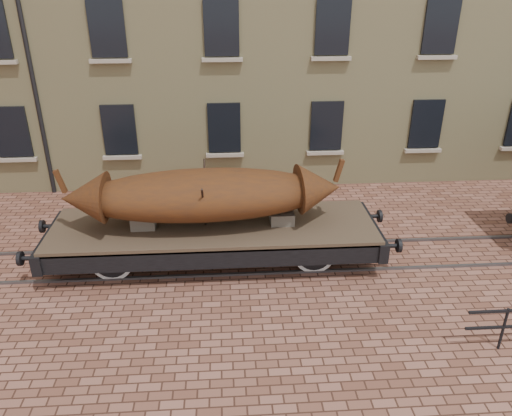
{
  "coord_description": "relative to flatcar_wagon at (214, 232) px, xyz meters",
  "views": [
    {
      "loc": [
        -2.53,
        -11.45,
        7.07
      ],
      "look_at": [
        -1.72,
        0.5,
        1.3
      ],
      "focal_mm": 35.0,
      "sensor_mm": 36.0,
      "label": 1
    }
  ],
  "objects": [
    {
      "name": "ground",
      "position": [
        2.85,
        -0.0,
        -0.88
      ],
      "size": [
        90.0,
        90.0,
        0.0
      ],
      "primitive_type": "plane",
      "color": "brown"
    },
    {
      "name": "rail_track",
      "position": [
        2.85,
        -0.0,
        -0.85
      ],
      "size": [
        30.0,
        1.52,
        0.06
      ],
      "color": "#59595E",
      "rests_on": "ground"
    },
    {
      "name": "flatcar_wagon",
      "position": [
        0.0,
        0.0,
        0.0
      ],
      "size": [
        9.38,
        2.54,
        1.42
      ],
      "color": "#423425",
      "rests_on": "ground"
    },
    {
      "name": "iron_boat",
      "position": [
        -0.21,
        -0.0,
        1.08
      ],
      "size": [
        7.07,
        2.15,
        1.67
      ],
      "color": "#52280F",
      "rests_on": "flatcar_wagon"
    }
  ]
}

